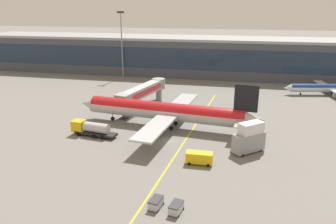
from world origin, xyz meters
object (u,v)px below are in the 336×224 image
(catering_lift, at_px, (249,138))
(baggage_cart_1, at_px, (176,208))
(crew_van, at_px, (199,157))
(commuter_jet_far, at_px, (330,88))
(fuel_tanker, at_px, (91,128))
(main_airliner, at_px, (165,111))
(baggage_cart_0, at_px, (156,203))

(catering_lift, bearing_deg, baggage_cart_1, -113.98)
(crew_van, relative_size, baggage_cart_1, 1.74)
(commuter_jet_far, bearing_deg, fuel_tanker, -140.96)
(main_airliner, bearing_deg, catering_lift, -28.24)
(baggage_cart_1, bearing_deg, baggage_cart_0, 169.60)
(fuel_tanker, height_order, catering_lift, catering_lift)
(catering_lift, distance_m, baggage_cart_0, 26.61)
(catering_lift, distance_m, baggage_cart_1, 25.68)
(crew_van, bearing_deg, fuel_tanker, 161.20)
(fuel_tanker, bearing_deg, baggage_cart_1, -45.23)
(main_airliner, bearing_deg, crew_van, -59.65)
(fuel_tanker, bearing_deg, crew_van, -18.80)
(main_airliner, bearing_deg, commuter_jet_far, 41.36)
(crew_van, distance_m, baggage_cart_1, 16.06)
(main_airliner, relative_size, commuter_jet_far, 1.54)
(crew_van, bearing_deg, main_airliner, 120.35)
(catering_lift, bearing_deg, fuel_tanker, 177.69)
(main_airliner, relative_size, baggage_cart_0, 16.24)
(baggage_cart_0, relative_size, commuter_jet_far, 0.10)
(fuel_tanker, distance_m, crew_van, 27.23)
(commuter_jet_far, bearing_deg, baggage_cart_1, -116.36)
(baggage_cart_1, bearing_deg, crew_van, 85.74)
(baggage_cart_0, bearing_deg, commuter_jet_far, 61.55)
(baggage_cart_0, bearing_deg, crew_van, 74.29)
(crew_van, xyz_separation_m, baggage_cart_0, (-4.34, -15.43, -0.53))
(main_airliner, xyz_separation_m, fuel_tanker, (-15.27, -9.17, -2.28))
(main_airliner, distance_m, crew_van, 20.97)
(fuel_tanker, height_order, crew_van, fuel_tanker)
(baggage_cart_0, distance_m, baggage_cart_1, 3.20)
(baggage_cart_1, bearing_deg, catering_lift, 66.02)
(baggage_cart_0, distance_m, commuter_jet_far, 84.40)
(baggage_cart_1, bearing_deg, fuel_tanker, 134.77)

